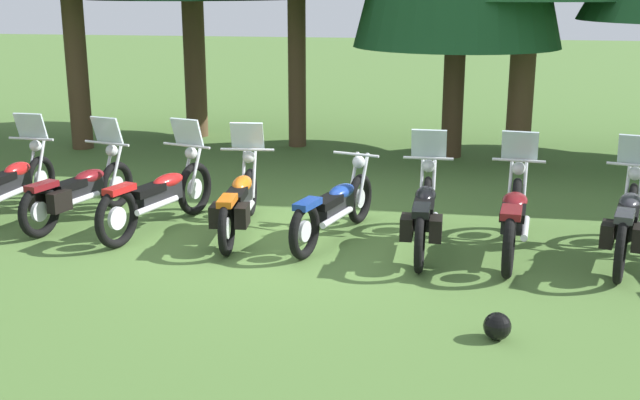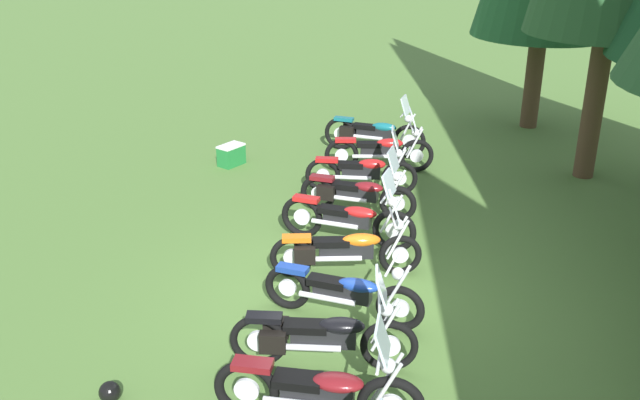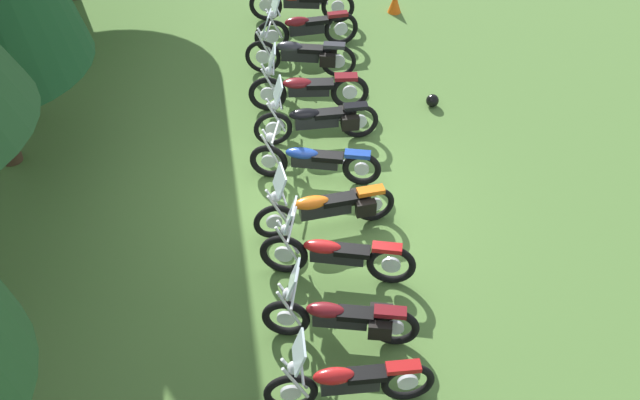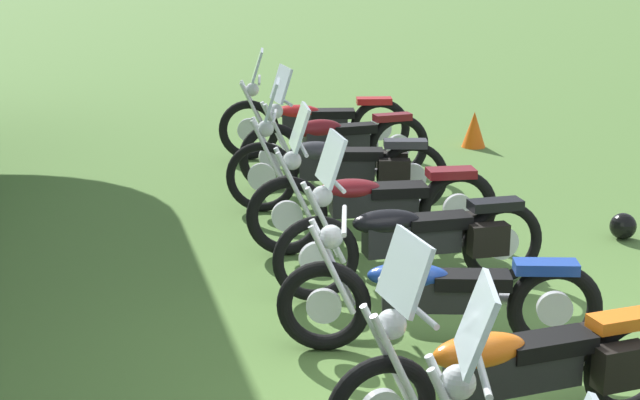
{
  "view_description": "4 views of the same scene",
  "coord_description": "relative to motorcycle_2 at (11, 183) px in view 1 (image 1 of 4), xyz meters",
  "views": [
    {
      "loc": [
        2.06,
        -9.36,
        3.09
      ],
      "look_at": [
        0.44,
        -0.18,
        0.55
      ],
      "focal_mm": 44.08,
      "sensor_mm": 36.0,
      "label": 1
    },
    {
      "loc": [
        8.99,
        0.18,
        5.37
      ],
      "look_at": [
        -1.87,
        -0.47,
        0.73
      ],
      "focal_mm": 39.77,
      "sensor_mm": 36.0,
      "label": 2
    },
    {
      "loc": [
        -9.48,
        1.43,
        8.52
      ],
      "look_at": [
        -0.9,
        0.12,
        0.86
      ],
      "focal_mm": 42.48,
      "sensor_mm": 36.0,
      "label": 3
    },
    {
      "loc": [
        -5.35,
        2.37,
        2.99
      ],
      "look_at": [
        1.68,
        0.57,
        0.86
      ],
      "focal_mm": 54.62,
      "sensor_mm": 36.0,
      "label": 4
    }
  ],
  "objects": [
    {
      "name": "ground_plane",
      "position": [
        3.96,
        -0.24,
        -0.47
      ],
      "size": [
        80.0,
        80.0,
        0.0
      ],
      "primitive_type": "plane",
      "color": "#4C7033"
    },
    {
      "name": "motorcycle_2",
      "position": [
        0.0,
        0.0,
        0.0
      ],
      "size": [
        0.7,
        2.21,
        1.36
      ],
      "rotation": [
        0.0,
        0.0,
        1.52
      ],
      "color": "black",
      "rests_on": "ground_plane"
    },
    {
      "name": "motorcycle_3",
      "position": [
        1.05,
        -0.12,
        -0.02
      ],
      "size": [
        0.93,
        2.15,
        1.35
      ],
      "rotation": [
        0.0,
        0.0,
        1.31
      ],
      "color": "black",
      "rests_on": "ground_plane"
    },
    {
      "name": "motorcycle_4",
      "position": [
        2.24,
        -0.22,
        0.0
      ],
      "size": [
        0.95,
        2.29,
        1.38
      ],
      "rotation": [
        0.0,
        0.0,
        1.28
      ],
      "color": "black",
      "rests_on": "ground_plane"
    },
    {
      "name": "motorcycle_5",
      "position": [
        3.32,
        -0.27,
        -0.01
      ],
      "size": [
        0.73,
        2.33,
        1.34
      ],
      "rotation": [
        0.0,
        0.0,
        1.66
      ],
      "color": "black",
      "rests_on": "ground_plane"
    },
    {
      "name": "motorcycle_6",
      "position": [
        4.56,
        -0.25,
        -0.04
      ],
      "size": [
        0.87,
        2.23,
        0.99
      ],
      "rotation": [
        0.0,
        0.0,
        1.29
      ],
      "color": "black",
      "rests_on": "ground_plane"
    },
    {
      "name": "motorcycle_7",
      "position": [
        5.68,
        -0.49,
        0.01
      ],
      "size": [
        0.63,
        2.32,
        1.37
      ],
      "rotation": [
        0.0,
        0.0,
        1.56
      ],
      "color": "black",
      "rests_on": "ground_plane"
    },
    {
      "name": "motorcycle_8",
      "position": [
        6.73,
        -0.44,
        0.01
      ],
      "size": [
        0.65,
        2.34,
        1.38
      ],
      "rotation": [
        0.0,
        0.0,
        1.46
      ],
      "color": "black",
      "rests_on": "ground_plane"
    },
    {
      "name": "motorcycle_9",
      "position": [
        8.0,
        -0.49,
        0.02
      ],
      "size": [
        0.9,
        2.26,
        1.38
      ],
      "rotation": [
        0.0,
        0.0,
        1.31
      ],
      "color": "black",
      "rests_on": "ground_plane"
    },
    {
      "name": "dropped_helmet",
      "position": [
        6.46,
        -2.89,
        -0.34
      ],
      "size": [
        0.25,
        0.25,
        0.25
      ],
      "primitive_type": "sphere",
      "color": "black",
      "rests_on": "ground_plane"
    }
  ]
}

